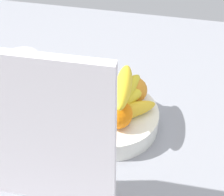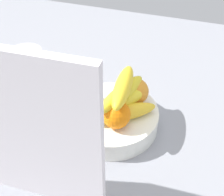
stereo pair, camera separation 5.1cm
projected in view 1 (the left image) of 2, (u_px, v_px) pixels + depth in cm
name	position (u px, v px, depth cm)	size (l,w,h in cm)	color
ground_plane	(125.00, 131.00, 83.35)	(180.00, 140.00, 3.00)	gray
fruit_bowl	(112.00, 117.00, 81.68)	(24.49, 24.49, 5.22)	white
orange_front_left	(88.00, 96.00, 78.89)	(6.92, 6.92, 6.92)	orange
orange_front_right	(118.00, 114.00, 73.65)	(6.92, 6.92, 6.92)	orange
orange_center	(134.00, 90.00, 80.74)	(6.92, 6.92, 6.92)	orange
banana_bunch	(123.00, 98.00, 75.37)	(16.18, 17.36, 10.60)	yellow
cutting_board	(38.00, 140.00, 54.97)	(28.00, 1.80, 36.00)	white
thermos_tumbler	(27.00, 84.00, 82.36)	(8.56, 8.56, 17.84)	#BFB6C1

